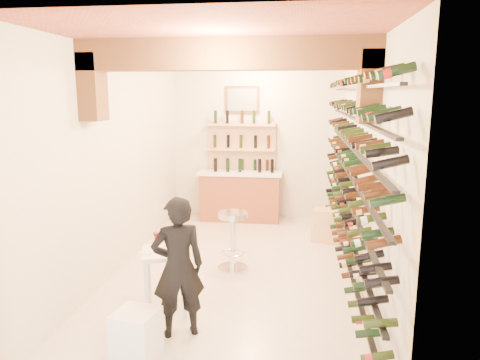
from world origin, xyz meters
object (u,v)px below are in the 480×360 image
at_px(back_counter, 240,195).
at_px(person, 178,267).
at_px(chrome_barstool, 233,236).
at_px(crate_lower, 327,232).
at_px(tasting_table, 165,261).
at_px(white_stool, 136,335).
at_px(wine_rack, 347,169).

relative_size(back_counter, person, 1.10).
xyz_separation_m(back_counter, chrome_barstool, (0.23, -2.64, -0.03)).
distance_m(back_counter, crate_lower, 2.08).
bearing_deg(tasting_table, chrome_barstool, 49.67).
relative_size(white_stool, person, 0.32).
relative_size(wine_rack, chrome_barstool, 6.51).
distance_m(wine_rack, white_stool, 3.50).
height_order(chrome_barstool, crate_lower, chrome_barstool).
bearing_deg(chrome_barstool, tasting_table, -113.18).
height_order(person, crate_lower, person).
bearing_deg(person, back_counter, -115.39).
height_order(person, chrome_barstool, person).
bearing_deg(white_stool, back_counter, 85.71).
distance_m(tasting_table, crate_lower, 3.60).
bearing_deg(back_counter, tasting_table, -95.20).
height_order(white_stool, crate_lower, white_stool).
distance_m(chrome_barstool, crate_lower, 2.13).
height_order(tasting_table, chrome_barstool, tasting_table).
distance_m(wine_rack, chrome_barstool, 1.91).
bearing_deg(tasting_table, white_stool, -107.72).
bearing_deg(back_counter, person, -90.99).
relative_size(back_counter, crate_lower, 3.40).
height_order(white_stool, person, person).
bearing_deg(tasting_table, crate_lower, 37.43).
height_order(back_counter, chrome_barstool, back_counter).
xyz_separation_m(wine_rack, person, (-1.91, -1.88, -0.78)).
xyz_separation_m(chrome_barstool, crate_lower, (1.47, 1.51, -0.36)).
height_order(back_counter, tasting_table, back_counter).
bearing_deg(crate_lower, white_stool, -118.07).
bearing_deg(wine_rack, back_counter, 124.66).
relative_size(tasting_table, crate_lower, 1.87).
height_order(wine_rack, crate_lower, wine_rack).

